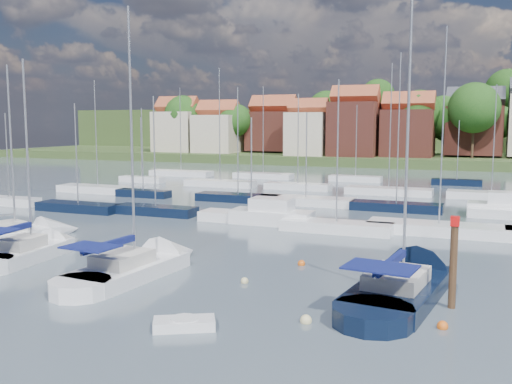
% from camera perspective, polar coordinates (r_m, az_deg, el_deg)
% --- Properties ---
extents(ground, '(260.00, 260.00, 0.00)m').
position_cam_1_polar(ground, '(66.41, 11.93, -0.61)').
color(ground, '#475661').
rests_on(ground, ground).
extents(sailboat_left, '(3.44, 10.10, 13.56)m').
position_cam_1_polar(sailboat_left, '(39.72, -20.96, -5.50)').
color(sailboat_left, white).
rests_on(sailboat_left, ground).
extents(sailboat_centre, '(4.13, 12.12, 16.14)m').
position_cam_1_polar(sailboat_centre, '(33.99, -10.99, -7.25)').
color(sailboat_centre, white).
rests_on(sailboat_centre, ground).
extents(sailboat_navy, '(5.24, 13.90, 18.68)m').
position_cam_1_polar(sailboat_navy, '(31.12, 15.07, -8.71)').
color(sailboat_navy, black).
rests_on(sailboat_navy, ground).
extents(sailboat_far, '(5.70, 10.67, 13.74)m').
position_cam_1_polar(sailboat_far, '(45.37, -22.12, -4.06)').
color(sailboat_far, white).
rests_on(sailboat_far, ground).
extents(tender, '(2.83, 2.29, 0.56)m').
position_cam_1_polar(tender, '(24.78, -7.19, -12.95)').
color(tender, white).
rests_on(tender, ground).
extents(timber_piling, '(0.40, 0.40, 6.60)m').
position_cam_1_polar(timber_piling, '(28.36, 19.05, -8.48)').
color(timber_piling, '#4C331E').
rests_on(timber_piling, ground).
extents(buoy_b, '(0.46, 0.46, 0.46)m').
position_cam_1_polar(buoy_b, '(30.11, -17.34, -10.01)').
color(buoy_b, beige).
rests_on(buoy_b, ground).
extents(buoy_c, '(0.47, 0.47, 0.47)m').
position_cam_1_polar(buoy_c, '(31.39, -14.24, -9.20)').
color(buoy_c, beige).
rests_on(buoy_c, ground).
extents(buoy_d, '(0.52, 0.52, 0.52)m').
position_cam_1_polar(buoy_d, '(25.44, 5.01, -12.89)').
color(buoy_d, beige).
rests_on(buoy_d, ground).
extents(buoy_e, '(0.46, 0.46, 0.46)m').
position_cam_1_polar(buoy_e, '(35.01, 4.56, -7.31)').
color(buoy_e, '#D85914').
rests_on(buoy_e, ground).
extents(buoy_f, '(0.47, 0.47, 0.47)m').
position_cam_1_polar(buoy_f, '(25.92, 18.14, -12.84)').
color(buoy_f, '#D85914').
rests_on(buoy_f, ground).
extents(buoy_g, '(0.42, 0.42, 0.42)m').
position_cam_1_polar(buoy_g, '(31.19, -1.15, -9.09)').
color(buoy_g, beige).
rests_on(buoy_g, ground).
extents(buoy_h, '(0.46, 0.46, 0.46)m').
position_cam_1_polar(buoy_h, '(24.40, 12.29, -13.92)').
color(buoy_h, beige).
rests_on(buoy_h, ground).
extents(marina_field, '(79.62, 41.41, 15.93)m').
position_cam_1_polar(marina_field, '(61.30, 12.90, -0.86)').
color(marina_field, white).
rests_on(marina_field, ground).
extents(far_shore_town, '(212.46, 90.00, 22.27)m').
position_cam_1_polar(far_shore_town, '(157.86, 18.67, 5.19)').
color(far_shore_town, '#394F27').
rests_on(far_shore_town, ground).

